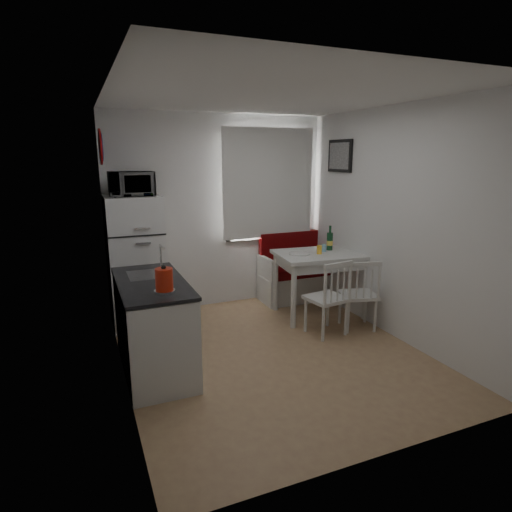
{
  "coord_description": "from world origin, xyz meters",
  "views": [
    {
      "loc": [
        -1.78,
        -3.81,
        2.05
      ],
      "look_at": [
        0.02,
        0.5,
        0.96
      ],
      "focal_mm": 30.0,
      "sensor_mm": 36.0,
      "label": 1
    }
  ],
  "objects_px": {
    "fridge": "(136,262)",
    "chair_right": "(363,288)",
    "microwave": "(131,184)",
    "kitchen_counter": "(153,325)",
    "bench": "(304,276)",
    "wine_bottle": "(330,238)",
    "kettle": "(164,280)",
    "dining_table": "(320,260)",
    "chair_left": "(331,290)"
  },
  "relations": [
    {
      "from": "fridge",
      "to": "chair_right",
      "type": "bearing_deg",
      "value": -27.24
    },
    {
      "from": "fridge",
      "to": "microwave",
      "type": "distance_m",
      "value": 0.94
    },
    {
      "from": "kitchen_counter",
      "to": "microwave",
      "type": "relative_size",
      "value": 2.63
    },
    {
      "from": "bench",
      "to": "fridge",
      "type": "bearing_deg",
      "value": -177.35
    },
    {
      "from": "chair_right",
      "to": "wine_bottle",
      "type": "distance_m",
      "value": 0.89
    },
    {
      "from": "bench",
      "to": "kettle",
      "type": "relative_size",
      "value": 5.65
    },
    {
      "from": "dining_table",
      "to": "chair_left",
      "type": "xyz_separation_m",
      "value": [
        -0.25,
        -0.66,
        -0.19
      ]
    },
    {
      "from": "chair_left",
      "to": "wine_bottle",
      "type": "bearing_deg",
      "value": 51.17
    },
    {
      "from": "dining_table",
      "to": "chair_right",
      "type": "distance_m",
      "value": 0.72
    },
    {
      "from": "dining_table",
      "to": "microwave",
      "type": "xyz_separation_m",
      "value": [
        -2.23,
        0.54,
        0.99
      ]
    },
    {
      "from": "microwave",
      "to": "wine_bottle",
      "type": "bearing_deg",
      "value": -10.3
    },
    {
      "from": "kitchen_counter",
      "to": "fridge",
      "type": "distance_m",
      "value": 1.29
    },
    {
      "from": "chair_left",
      "to": "kettle",
      "type": "distance_m",
      "value": 2.05
    },
    {
      "from": "chair_left",
      "to": "dining_table",
      "type": "bearing_deg",
      "value": 60.82
    },
    {
      "from": "fridge",
      "to": "microwave",
      "type": "bearing_deg",
      "value": -90.0
    },
    {
      "from": "bench",
      "to": "microwave",
      "type": "distance_m",
      "value": 2.8
    },
    {
      "from": "dining_table",
      "to": "wine_bottle",
      "type": "xyz_separation_m",
      "value": [
        0.2,
        0.1,
        0.26
      ]
    },
    {
      "from": "bench",
      "to": "fridge",
      "type": "xyz_separation_m",
      "value": [
        -2.41,
        -0.11,
        0.48
      ]
    },
    {
      "from": "kitchen_counter",
      "to": "chair_right",
      "type": "distance_m",
      "value": 2.45
    },
    {
      "from": "bench",
      "to": "wine_bottle",
      "type": "xyz_separation_m",
      "value": [
        0.02,
        -0.6,
        0.68
      ]
    },
    {
      "from": "chair_left",
      "to": "wine_bottle",
      "type": "relative_size",
      "value": 1.49
    },
    {
      "from": "bench",
      "to": "fridge",
      "type": "relative_size",
      "value": 0.85
    },
    {
      "from": "kitchen_counter",
      "to": "wine_bottle",
      "type": "height_order",
      "value": "wine_bottle"
    },
    {
      "from": "microwave",
      "to": "kitchen_counter",
      "type": "bearing_deg",
      "value": -90.94
    },
    {
      "from": "dining_table",
      "to": "fridge",
      "type": "relative_size",
      "value": 0.75
    },
    {
      "from": "fridge",
      "to": "kitchen_counter",
      "type": "bearing_deg",
      "value": -90.9
    },
    {
      "from": "kitchen_counter",
      "to": "kettle",
      "type": "distance_m",
      "value": 0.71
    },
    {
      "from": "kitchen_counter",
      "to": "chair_right",
      "type": "relative_size",
      "value": 2.64
    },
    {
      "from": "chair_right",
      "to": "kettle",
      "type": "bearing_deg",
      "value": -154.07
    },
    {
      "from": "chair_left",
      "to": "fridge",
      "type": "distance_m",
      "value": 2.36
    },
    {
      "from": "microwave",
      "to": "kettle",
      "type": "bearing_deg",
      "value": -88.94
    },
    {
      "from": "dining_table",
      "to": "chair_left",
      "type": "distance_m",
      "value": 0.73
    },
    {
      "from": "kitchen_counter",
      "to": "kettle",
      "type": "height_order",
      "value": "kitchen_counter"
    },
    {
      "from": "fridge",
      "to": "chair_left",
      "type": "bearing_deg",
      "value": -32.3
    },
    {
      "from": "dining_table",
      "to": "kettle",
      "type": "distance_m",
      "value": 2.47
    },
    {
      "from": "dining_table",
      "to": "kitchen_counter",
      "type": "bearing_deg",
      "value": -157.92
    },
    {
      "from": "bench",
      "to": "kettle",
      "type": "xyz_separation_m",
      "value": [
        -2.38,
        -1.78,
        0.7
      ]
    },
    {
      "from": "microwave",
      "to": "chair_left",
      "type": "bearing_deg",
      "value": -31.26
    },
    {
      "from": "kitchen_counter",
      "to": "kettle",
      "type": "xyz_separation_m",
      "value": [
        0.05,
        -0.43,
        0.56
      ]
    },
    {
      "from": "fridge",
      "to": "dining_table",
      "type": "bearing_deg",
      "value": -14.83
    },
    {
      "from": "dining_table",
      "to": "wine_bottle",
      "type": "distance_m",
      "value": 0.34
    },
    {
      "from": "chair_right",
      "to": "bench",
      "type": "bearing_deg",
      "value": 107.06
    },
    {
      "from": "chair_right",
      "to": "kettle",
      "type": "xyz_separation_m",
      "value": [
        -2.4,
        -0.42,
        0.48
      ]
    },
    {
      "from": "kitchen_counter",
      "to": "dining_table",
      "type": "relative_size",
      "value": 1.11
    },
    {
      "from": "bench",
      "to": "fridge",
      "type": "distance_m",
      "value": 2.46
    },
    {
      "from": "chair_right",
      "to": "fridge",
      "type": "bearing_deg",
      "value": 168.8
    },
    {
      "from": "chair_left",
      "to": "kettle",
      "type": "bearing_deg",
      "value": -176.52
    },
    {
      "from": "fridge",
      "to": "kettle",
      "type": "distance_m",
      "value": 1.68
    },
    {
      "from": "dining_table",
      "to": "kettle",
      "type": "xyz_separation_m",
      "value": [
        -2.2,
        -1.08,
        0.28
      ]
    },
    {
      "from": "chair_left",
      "to": "kettle",
      "type": "relative_size",
      "value": 2.02
    }
  ]
}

